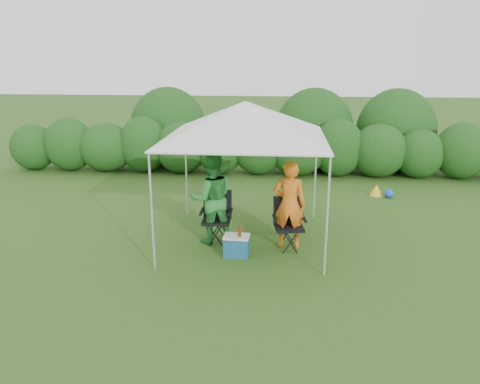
# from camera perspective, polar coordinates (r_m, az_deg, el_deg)

# --- Properties ---
(ground) EXTENTS (70.00, 70.00, 0.00)m
(ground) POSITION_cam_1_polar(r_m,az_deg,el_deg) (9.27, 0.35, -6.95)
(ground) COLOR #335B1C
(hedge) EXTENTS (16.47, 1.53, 1.80)m
(hedge) POSITION_cam_1_polar(r_m,az_deg,el_deg) (14.77, 2.74, 5.27)
(hedge) COLOR #1F4F18
(hedge) RESTS_ON ground
(canopy) EXTENTS (3.10, 3.10, 2.83)m
(canopy) POSITION_cam_1_polar(r_m,az_deg,el_deg) (9.09, 0.64, 8.73)
(canopy) COLOR silver
(canopy) RESTS_ON ground
(chair_right) EXTENTS (0.68, 0.63, 1.00)m
(chair_right) POSITION_cam_1_polar(r_m,az_deg,el_deg) (9.23, 5.93, -3.39)
(chair_right) COLOR black
(chair_right) RESTS_ON ground
(chair_left) EXTENTS (0.65, 0.59, 1.02)m
(chair_left) POSITION_cam_1_polar(r_m,az_deg,el_deg) (9.53, -2.83, -2.58)
(chair_left) COLOR black
(chair_left) RESTS_ON ground
(man) EXTENTS (0.66, 0.46, 1.76)m
(man) POSITION_cam_1_polar(r_m,az_deg,el_deg) (9.12, 6.02, -1.55)
(man) COLOR orange
(man) RESTS_ON ground
(woman) EXTENTS (1.06, 0.93, 1.82)m
(woman) POSITION_cam_1_polar(r_m,az_deg,el_deg) (9.36, -3.48, -0.80)
(woman) COLOR #2B8637
(woman) RESTS_ON ground
(cooler) EXTENTS (0.51, 0.38, 0.41)m
(cooler) POSITION_cam_1_polar(r_m,az_deg,el_deg) (8.90, -0.42, -6.56)
(cooler) COLOR #1B537F
(cooler) RESTS_ON ground
(bottle) EXTENTS (0.07, 0.07, 0.25)m
(bottle) POSITION_cam_1_polar(r_m,az_deg,el_deg) (8.73, -0.05, -4.69)
(bottle) COLOR #592D0C
(bottle) RESTS_ON cooler
(lawn_toy) EXTENTS (0.60, 0.50, 0.30)m
(lawn_toy) POSITION_cam_1_polar(r_m,az_deg,el_deg) (13.14, 16.65, 0.12)
(lawn_toy) COLOR yellow
(lawn_toy) RESTS_ON ground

